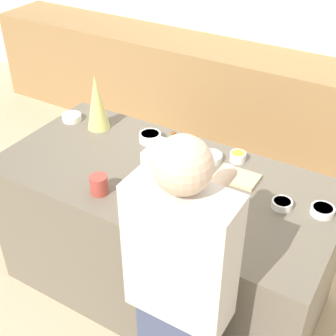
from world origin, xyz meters
TOP-DOWN VIEW (x-y plane):
  - ground_plane at (0.00, 0.00)m, footprint 12.00×12.00m
  - wall_back at (0.00, 2.20)m, footprint 8.00×0.05m
  - back_cabinet_block at (0.00, 1.88)m, footprint 6.00×0.60m
  - kitchen_island at (0.00, 0.00)m, footprint 1.89×0.92m
  - baking_tray at (0.06, -0.09)m, footprint 0.37×0.31m
  - gingerbread_house at (0.06, -0.09)m, footprint 0.16×0.19m
  - decorative_tree at (-0.63, 0.24)m, footprint 0.14×0.14m
  - candy_bowl_far_right at (0.15, 0.27)m, footprint 0.14×0.14m
  - candy_bowl_near_tray_right at (0.29, 0.34)m, footprint 0.09×0.09m
  - candy_bowl_front_corner at (-0.26, 0.27)m, footprint 0.13×0.13m
  - candy_bowl_beside_tree at (-0.08, 0.29)m, footprint 0.12×0.12m
  - candy_bowl_center_rear at (0.65, 0.07)m, footprint 0.10×0.10m
  - candy_bowl_behind_tray at (0.83, 0.13)m, footprint 0.12×0.12m
  - candy_bowl_near_tray_left at (-0.84, 0.22)m, footprint 0.12×0.12m
  - cookbook at (0.36, 0.18)m, footprint 0.23×0.15m
  - mug at (-0.21, -0.30)m, footprint 0.09×0.09m
  - person at (0.47, -0.64)m, footprint 0.42×0.53m

SIDE VIEW (x-z plane):
  - ground_plane at x=0.00m, z-range 0.00..0.00m
  - kitchen_island at x=0.00m, z-range 0.00..0.89m
  - back_cabinet_block at x=0.00m, z-range 0.00..0.91m
  - person at x=0.47m, z-range 0.03..1.64m
  - baking_tray at x=0.06m, z-range 0.89..0.90m
  - cookbook at x=0.36m, z-range 0.89..0.91m
  - candy_bowl_behind_tray at x=0.83m, z-range 0.89..0.93m
  - candy_bowl_center_rear at x=0.65m, z-range 0.89..0.93m
  - candy_bowl_far_right at x=0.15m, z-range 0.89..0.93m
  - candy_bowl_near_tray_left at x=-0.84m, z-range 0.90..0.94m
  - candy_bowl_beside_tree at x=-0.08m, z-range 0.90..0.94m
  - candy_bowl_near_tray_right at x=0.29m, z-range 0.90..0.95m
  - candy_bowl_front_corner at x=-0.26m, z-range 0.90..0.95m
  - mug at x=-0.21m, z-range 0.89..1.00m
  - gingerbread_house at x=0.06m, z-range 0.86..1.19m
  - decorative_tree at x=-0.63m, z-range 0.89..1.25m
  - wall_back at x=0.00m, z-range 0.00..2.60m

